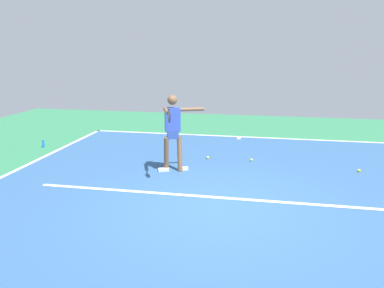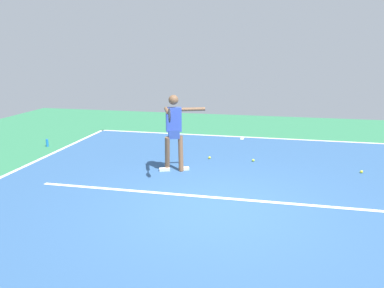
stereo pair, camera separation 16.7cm
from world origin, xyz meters
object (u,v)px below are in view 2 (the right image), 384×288
(tennis_ball_by_baseline, at_px, (210,158))
(tennis_ball_centre_court, at_px, (362,172))
(tennis_ball_near_service_line, at_px, (253,160))
(water_bottle, at_px, (47,143))
(tennis_player, at_px, (174,128))

(tennis_ball_by_baseline, distance_m, tennis_ball_centre_court, 3.59)
(tennis_ball_near_service_line, xyz_separation_m, tennis_ball_centre_court, (-2.46, 0.40, 0.00))
(tennis_ball_by_baseline, distance_m, water_bottle, 4.80)
(tennis_ball_centre_court, bearing_deg, tennis_ball_near_service_line, -9.22)
(tennis_ball_near_service_line, bearing_deg, tennis_ball_by_baseline, 0.21)
(tennis_player, height_order, tennis_ball_centre_court, tennis_player)
(tennis_player, height_order, tennis_ball_by_baseline, tennis_player)
(water_bottle, bearing_deg, tennis_ball_centre_court, 175.56)
(tennis_ball_centre_court, height_order, water_bottle, water_bottle)
(tennis_ball_by_baseline, xyz_separation_m, tennis_ball_centre_court, (-3.57, 0.39, 0.00))
(tennis_ball_near_service_line, height_order, tennis_ball_centre_court, same)
(tennis_player, distance_m, tennis_ball_near_service_line, 2.30)
(tennis_ball_near_service_line, bearing_deg, tennis_ball_centre_court, 170.78)
(tennis_player, relative_size, tennis_ball_near_service_line, 26.69)
(tennis_ball_centre_court, distance_m, water_bottle, 8.38)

